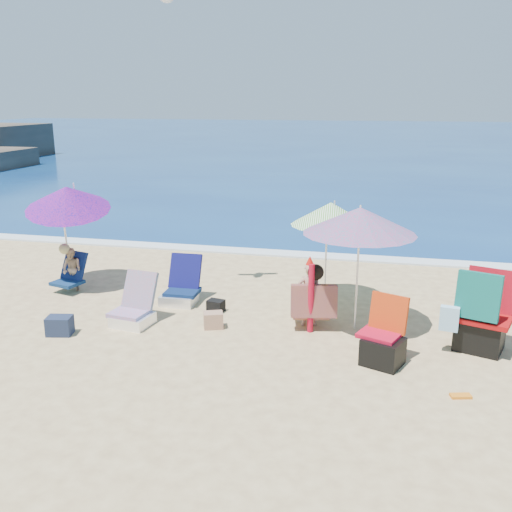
% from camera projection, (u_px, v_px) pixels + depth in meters
% --- Properties ---
extents(ground, '(120.00, 120.00, 0.00)m').
position_uv_depth(ground, '(261.00, 352.00, 7.84)').
color(ground, '#D8BC84').
rests_on(ground, ground).
extents(sea, '(120.00, 80.00, 0.12)m').
position_uv_depth(sea, '(370.00, 139.00, 50.09)').
color(sea, navy).
rests_on(sea, ground).
extents(foam, '(120.00, 0.50, 0.04)m').
position_uv_depth(foam, '(310.00, 255.00, 12.62)').
color(foam, white).
rests_on(foam, ground).
extents(umbrella_turquoise, '(1.74, 1.74, 1.91)m').
position_uv_depth(umbrella_turquoise, '(360.00, 221.00, 8.22)').
color(umbrella_turquoise, white).
rests_on(umbrella_turquoise, ground).
extents(umbrella_striped, '(1.41, 1.41, 1.77)m').
position_uv_depth(umbrella_striped, '(331.00, 214.00, 9.39)').
color(umbrella_striped, white).
rests_on(umbrella_striped, ground).
extents(umbrella_blue, '(2.01, 2.04, 2.05)m').
position_uv_depth(umbrella_blue, '(67.00, 198.00, 10.10)').
color(umbrella_blue, silver).
rests_on(umbrella_blue, ground).
extents(furled_umbrella, '(0.15, 0.16, 1.18)m').
position_uv_depth(furled_umbrella, '(311.00, 291.00, 8.38)').
color(furled_umbrella, '#B10C23').
rests_on(furled_umbrella, ground).
extents(chair_navy, '(0.62, 0.73, 0.79)m').
position_uv_depth(chair_navy, '(181.00, 291.00, 9.73)').
color(chair_navy, '#0C1F45').
rests_on(chair_navy, ground).
extents(chair_rainbow, '(0.67, 0.76, 0.78)m').
position_uv_depth(chair_rainbow, '(134.00, 311.00, 8.80)').
color(chair_rainbow, '#ED5360').
rests_on(chair_rainbow, ground).
extents(camp_chair_left, '(0.68, 0.70, 0.89)m').
position_uv_depth(camp_chair_left, '(383.00, 344.00, 7.46)').
color(camp_chair_left, '#B70D27').
rests_on(camp_chair_left, ground).
extents(camp_chair_right, '(1.03, 0.85, 1.18)m').
position_uv_depth(camp_chair_right, '(480.00, 321.00, 7.82)').
color(camp_chair_right, '#A00B0C').
rests_on(camp_chair_right, ground).
extents(person_center, '(0.76, 0.70, 1.01)m').
position_uv_depth(person_center, '(311.00, 297.00, 8.59)').
color(person_center, tan).
rests_on(person_center, ground).
extents(person_left, '(0.59, 0.69, 0.89)m').
position_uv_depth(person_left, '(71.00, 269.00, 10.28)').
color(person_left, tan).
rests_on(person_left, ground).
extents(bag_navy_a, '(0.40, 0.33, 0.28)m').
position_uv_depth(bag_navy_a, '(60.00, 326.00, 8.41)').
color(bag_navy_a, '#1C253E').
rests_on(bag_navy_a, ground).
extents(bag_black_a, '(0.30, 0.24, 0.19)m').
position_uv_depth(bag_black_a, '(216.00, 306.00, 9.33)').
color(bag_black_a, black).
rests_on(bag_black_a, ground).
extents(bag_tan, '(0.35, 0.30, 0.25)m').
position_uv_depth(bag_tan, '(213.00, 320.00, 8.65)').
color(bag_tan, '#A5795E').
rests_on(bag_tan, ground).
extents(bag_black_b, '(0.27, 0.20, 0.19)m').
position_uv_depth(bag_black_b, '(383.00, 346.00, 7.81)').
color(bag_black_b, black).
rests_on(bag_black_b, ground).
extents(orange_item, '(0.26, 0.17, 0.03)m').
position_uv_depth(orange_item, '(461.00, 396.00, 6.66)').
color(orange_item, orange).
rests_on(orange_item, ground).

